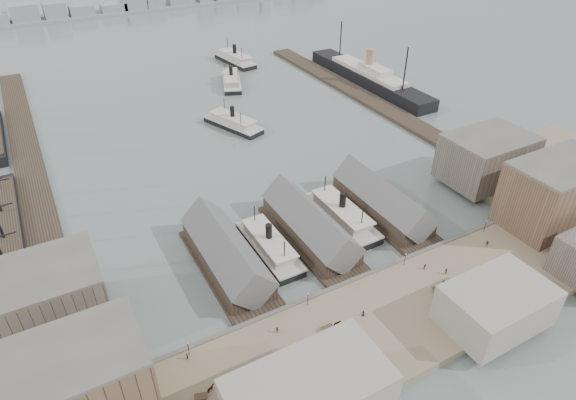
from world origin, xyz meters
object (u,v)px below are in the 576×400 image
horse_cart_center (334,325)px  horse_cart_right (442,286)px  tram (524,230)px  horse_cart_left (208,391)px  ocean_steamer (368,76)px  ferry_docked_west (269,245)px

horse_cart_center → horse_cart_right: bearing=-96.4°
tram → horse_cart_center: size_ratio=2.22×
horse_cart_center → tram: bearing=-90.0°
horse_cart_center → horse_cart_left: bearing=91.3°
horse_cart_center → horse_cart_right: size_ratio=1.03×
ocean_steamer → horse_cart_right: 149.74m
ferry_docked_west → horse_cart_left: size_ratio=5.78×
horse_cart_left → horse_cart_right: 62.34m
ocean_steamer → horse_cart_left: size_ratio=18.35×
horse_cart_right → horse_cart_center: bearing=96.5°
tram → horse_cart_left: size_ratio=2.24×
ocean_steamer → horse_cart_center: size_ratio=18.24×
horse_cart_right → tram: bearing=-71.7°
tram → horse_cart_right: size_ratio=2.29×
tram → horse_cart_right: tram is taller
horse_cart_left → horse_cart_right: bearing=-71.1°
ferry_docked_west → horse_cart_left: bearing=-131.9°
horse_cart_left → horse_cart_center: 31.52m
ocean_steamer → horse_cart_left: bearing=-136.6°
horse_cart_left → horse_cart_center: size_ratio=0.99×
tram → horse_cart_center: tram is taller
ocean_steamer → horse_cart_left: ocean_steamer is taller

